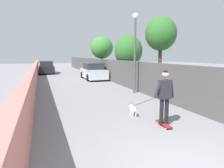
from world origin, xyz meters
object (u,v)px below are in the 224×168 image
at_px(person_skateboarder, 165,93).
at_px(car_far, 46,68).
at_px(tree_right_near, 102,48).
at_px(skateboard, 164,124).
at_px(car_near, 93,72).
at_px(lamp_post, 135,40).
at_px(tree_right_mid, 128,51).
at_px(dog, 133,109).
at_px(tree_right_far, 161,34).

bearing_deg(person_skateboarder, car_far, 8.32).
height_order(tree_right_near, skateboard, tree_right_near).
bearing_deg(car_near, lamp_post, -175.47).
xyz_separation_m(lamp_post, car_near, (7.57, 0.60, -2.45)).
relative_size(skateboard, car_far, 0.20).
xyz_separation_m(tree_right_mid, car_near, (2.42, 2.53, -1.91)).
relative_size(tree_right_mid, car_far, 0.97).
relative_size(tree_right_near, person_skateboarder, 2.51).
height_order(dog, car_far, car_far).
height_order(tree_right_near, tree_right_mid, tree_right_near).
height_order(person_skateboarder, car_near, person_skateboarder).
bearing_deg(tree_right_far, tree_right_near, 0.75).
bearing_deg(tree_right_mid, person_skateboarder, 161.56).
xyz_separation_m(lamp_post, person_skateboarder, (-5.40, 1.59, -2.06)).
height_order(skateboard, car_far, car_far).
bearing_deg(lamp_post, skateboard, 163.60).
height_order(tree_right_mid, person_skateboarder, tree_right_mid).
distance_m(car_near, car_far, 8.61).
relative_size(lamp_post, person_skateboarder, 2.69).
bearing_deg(skateboard, tree_right_far, -31.51).
bearing_deg(lamp_post, person_skateboarder, 163.60).
bearing_deg(person_skateboarder, tree_right_far, -31.51).
xyz_separation_m(tree_right_far, car_far, (15.54, 6.10, -2.78)).
bearing_deg(skateboard, dog, 20.97).
xyz_separation_m(tree_right_far, car_near, (7.92, 2.10, -2.78)).
bearing_deg(tree_right_near, lamp_post, 173.08).
bearing_deg(tree_right_far, skateboard, 148.49).
distance_m(skateboard, dog, 1.38).
bearing_deg(car_far, dog, -172.56).
bearing_deg(person_skateboarder, car_near, -4.36).
xyz_separation_m(tree_right_near, car_near, (-3.58, 1.95, -2.38)).
bearing_deg(dog, tree_right_near, -12.66).
bearing_deg(car_near, tree_right_near, -28.60).
distance_m(tree_right_far, skateboard, 6.84).
bearing_deg(car_near, person_skateboarder, 175.64).
relative_size(tree_right_near, tree_right_mid, 1.09).
relative_size(tree_right_mid, person_skateboarder, 2.29).
bearing_deg(skateboard, car_near, -4.36).
bearing_deg(lamp_post, car_near, 4.53).
relative_size(tree_right_mid, dog, 2.52).
bearing_deg(dog, car_far, 7.44).
bearing_deg(skateboard, car_far, 8.32).
distance_m(person_skateboarder, car_near, 13.01).
distance_m(tree_right_mid, skateboard, 11.40).
bearing_deg(lamp_post, tree_right_near, -6.92).
xyz_separation_m(car_near, car_far, (7.62, 4.00, -0.00)).
distance_m(lamp_post, car_near, 7.97).
xyz_separation_m(tree_right_near, skateboard, (-16.54, 2.94, -3.03)).
relative_size(dog, car_far, 0.39).
xyz_separation_m(person_skateboarder, car_far, (20.58, 3.01, -0.39)).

